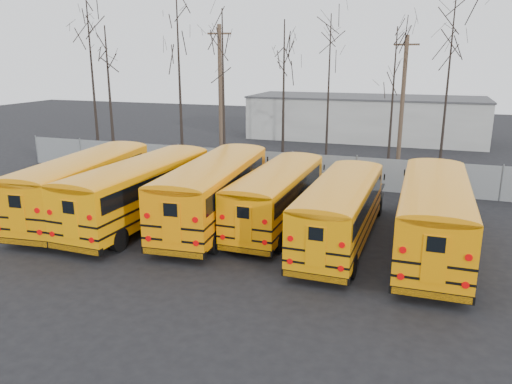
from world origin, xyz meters
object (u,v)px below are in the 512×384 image
at_px(bus_a, 85,180).
at_px(bus_f, 434,209).
at_px(bus_c, 216,186).
at_px(bus_b, 142,186).
at_px(bus_d, 278,191).
at_px(utility_pole_right, 402,104).
at_px(utility_pole_left, 220,91).
at_px(bus_e, 341,206).

xyz_separation_m(bus_a, bus_f, (16.44, 0.53, -0.01)).
bearing_deg(bus_c, bus_b, -168.39).
bearing_deg(bus_d, bus_a, -168.66).
distance_m(bus_c, utility_pole_right, 16.45).
height_order(bus_b, bus_c, bus_c).
relative_size(bus_f, utility_pole_left, 1.11).
bearing_deg(bus_a, bus_e, -4.45).
xyz_separation_m(bus_f, utility_pole_left, (-15.95, 15.69, 3.37)).
relative_size(bus_d, bus_f, 0.91).
bearing_deg(bus_b, bus_e, 3.63).
relative_size(bus_b, bus_e, 1.08).
distance_m(bus_c, bus_e, 6.15).
relative_size(utility_pole_left, utility_pole_right, 1.11).
xyz_separation_m(bus_b, bus_c, (3.41, 0.97, 0.04)).
distance_m(bus_c, bus_f, 9.82).
bearing_deg(utility_pole_left, bus_c, -81.29).
xyz_separation_m(bus_c, utility_pole_right, (7.51, 14.36, 2.84)).
height_order(bus_b, bus_f, bus_f).
bearing_deg(bus_e, bus_a, -177.44).
bearing_deg(utility_pole_left, bus_b, -93.70).
bearing_deg(bus_e, bus_c, 174.54).
relative_size(bus_e, bus_f, 0.93).
bearing_deg(bus_f, utility_pole_left, 135.18).
relative_size(bus_d, utility_pole_left, 1.02).
height_order(bus_b, utility_pole_left, utility_pole_left).
height_order(bus_a, utility_pole_right, utility_pole_right).
distance_m(bus_b, bus_c, 3.54).
bearing_deg(bus_b, bus_a, -176.86).
distance_m(utility_pole_left, utility_pole_right, 13.69).
bearing_deg(bus_a, bus_b, -4.81).
height_order(bus_d, utility_pole_left, utility_pole_left).
relative_size(bus_b, utility_pole_right, 1.23).
distance_m(bus_d, utility_pole_left, 17.39).
distance_m(bus_a, bus_c, 6.71).
distance_m(bus_d, bus_f, 7.04).
bearing_deg(utility_pole_left, utility_pole_right, -16.79).
bearing_deg(bus_f, bus_e, -177.05).
distance_m(bus_b, bus_f, 13.22).
bearing_deg(utility_pole_right, utility_pole_left, -177.39).
height_order(bus_a, bus_e, bus_a).
bearing_deg(bus_d, bus_c, -164.65).
relative_size(bus_a, bus_f, 1.02).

